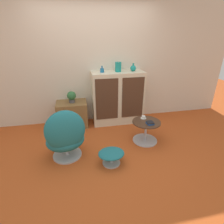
% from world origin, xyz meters
% --- Properties ---
extents(ground_plane, '(12.00, 12.00, 0.00)m').
position_xyz_m(ground_plane, '(0.00, 0.00, 0.00)').
color(ground_plane, '#B74C1E').
extents(wall_back, '(6.40, 0.06, 2.60)m').
position_xyz_m(wall_back, '(0.00, 1.44, 1.30)').
color(wall_back, beige).
rests_on(wall_back, ground_plane).
extents(sideboard, '(1.12, 0.46, 1.16)m').
position_xyz_m(sideboard, '(0.47, 1.18, 0.58)').
color(sideboard, beige).
rests_on(sideboard, ground_plane).
extents(tv_console, '(0.64, 0.47, 0.55)m').
position_xyz_m(tv_console, '(-0.55, 1.18, 0.28)').
color(tv_console, brown).
rests_on(tv_console, ground_plane).
extents(egg_chair, '(0.73, 0.69, 0.88)m').
position_xyz_m(egg_chair, '(-0.65, 0.05, 0.42)').
color(egg_chair, '#B7B7BC').
rests_on(egg_chair, ground_plane).
extents(ottoman, '(0.41, 0.35, 0.23)m').
position_xyz_m(ottoman, '(0.03, -0.24, 0.17)').
color(ottoman, '#B7B7BC').
rests_on(ottoman, ground_plane).
extents(coffee_table, '(0.52, 0.52, 0.42)m').
position_xyz_m(coffee_table, '(0.80, 0.26, 0.22)').
color(coffee_table, '#B7B7BC').
rests_on(coffee_table, ground_plane).
extents(vase_leftmost, '(0.08, 0.08, 0.13)m').
position_xyz_m(vase_leftmost, '(0.13, 1.18, 1.21)').
color(vase_leftmost, '#196699').
rests_on(vase_leftmost, sideboard).
extents(vase_inner_left, '(0.13, 0.13, 0.20)m').
position_xyz_m(vase_inner_left, '(0.47, 1.18, 1.26)').
color(vase_inner_left, teal).
rests_on(vase_inner_left, sideboard).
extents(vase_inner_right, '(0.12, 0.12, 0.16)m').
position_xyz_m(vase_inner_right, '(0.80, 1.18, 1.23)').
color(vase_inner_right, teal).
rests_on(vase_inner_right, sideboard).
extents(potted_plant, '(0.19, 0.19, 0.24)m').
position_xyz_m(potted_plant, '(-0.54, 1.18, 0.69)').
color(potted_plant, '#4C4C51').
rests_on(potted_plant, tv_console).
extents(teacup, '(0.11, 0.11, 0.05)m').
position_xyz_m(teacup, '(0.79, 0.40, 0.43)').
color(teacup, white).
rests_on(teacup, coffee_table).
extents(book_stack, '(0.13, 0.13, 0.04)m').
position_xyz_m(book_stack, '(0.82, 0.16, 0.44)').
color(book_stack, '#1E478C').
rests_on(book_stack, coffee_table).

